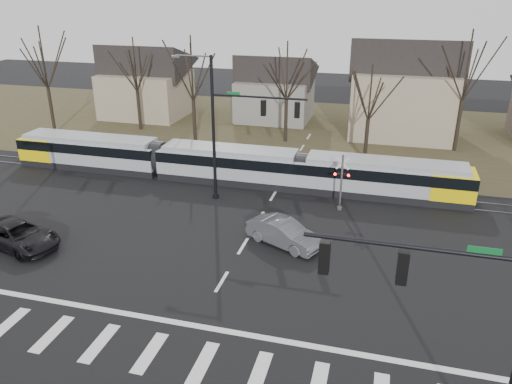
% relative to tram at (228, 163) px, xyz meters
% --- Properties ---
extents(ground, '(140.00, 140.00, 0.00)m').
position_rel_tram_xyz_m(ground, '(4.17, -16.00, -1.51)').
color(ground, black).
extents(grass_verge, '(140.00, 28.00, 0.01)m').
position_rel_tram_xyz_m(grass_verge, '(4.17, 16.00, -1.50)').
color(grass_verge, '#38331E').
rests_on(grass_verge, ground).
extents(crosswalk, '(27.00, 2.60, 0.01)m').
position_rel_tram_xyz_m(crosswalk, '(4.17, -20.00, -1.50)').
color(crosswalk, silver).
rests_on(crosswalk, ground).
extents(stop_line, '(28.00, 0.35, 0.01)m').
position_rel_tram_xyz_m(stop_line, '(4.17, -17.80, -1.50)').
color(stop_line, silver).
rests_on(stop_line, ground).
extents(lane_dashes, '(0.18, 30.00, 0.01)m').
position_rel_tram_xyz_m(lane_dashes, '(4.17, -0.00, -1.50)').
color(lane_dashes, silver).
rests_on(lane_dashes, ground).
extents(rail_pair, '(90.00, 1.52, 0.06)m').
position_rel_tram_xyz_m(rail_pair, '(4.17, -0.20, -1.48)').
color(rail_pair, '#59595E').
rests_on(rail_pair, ground).
extents(tram, '(36.51, 2.71, 2.77)m').
position_rel_tram_xyz_m(tram, '(0.00, 0.00, 0.00)').
color(tram, gray).
rests_on(tram, ground).
extents(sedan, '(5.26, 5.98, 1.56)m').
position_rel_tram_xyz_m(sedan, '(6.48, -9.18, -0.73)').
color(sedan, '#4E4F55').
rests_on(sedan, ground).
extents(suv, '(5.27, 6.73, 1.52)m').
position_rel_tram_xyz_m(suv, '(-8.70, -13.48, -0.75)').
color(suv, black).
rests_on(suv, ground).
extents(signal_pole_near_right, '(6.72, 0.44, 8.00)m').
position_rel_tram_xyz_m(signal_pole_near_right, '(14.28, -22.00, 3.66)').
color(signal_pole_near_right, black).
rests_on(signal_pole_near_right, ground).
extents(signal_pole_far, '(9.28, 0.44, 10.20)m').
position_rel_tram_xyz_m(signal_pole_far, '(1.76, -3.50, 4.19)').
color(signal_pole_far, black).
rests_on(signal_pole_far, ground).
extents(rail_crossing_signal, '(1.08, 0.36, 4.00)m').
position_rel_tram_xyz_m(rail_crossing_signal, '(9.17, -3.21, 0.38)').
color(rail_crossing_signal, '#59595B').
rests_on(rail_crossing_signal, ground).
extents(tree_row, '(59.20, 7.20, 10.00)m').
position_rel_tram_xyz_m(tree_row, '(6.17, 10.00, 3.49)').
color(tree_row, black).
rests_on(tree_row, ground).
extents(house_a, '(9.72, 8.64, 8.60)m').
position_rel_tram_xyz_m(house_a, '(-15.83, 18.00, 2.95)').
color(house_a, gray).
rests_on(house_a, ground).
extents(house_b, '(8.64, 7.56, 7.65)m').
position_rel_tram_xyz_m(house_b, '(-0.83, 20.00, 2.46)').
color(house_b, slate).
rests_on(house_b, ground).
extents(house_c, '(10.80, 8.64, 10.10)m').
position_rel_tram_xyz_m(house_c, '(13.17, 17.00, 3.72)').
color(house_c, gray).
rests_on(house_c, ground).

